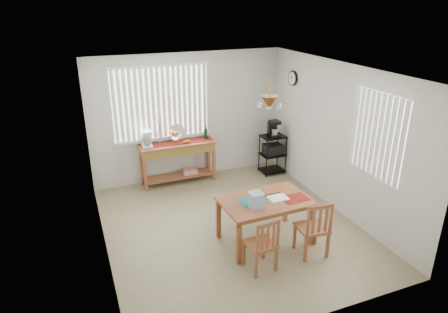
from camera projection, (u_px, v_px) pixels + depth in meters
name	position (u px, v px, depth m)	size (l,w,h in m)	color
ground	(231.00, 227.00, 6.68)	(4.00, 4.50, 0.01)	gray
room_shell	(231.00, 130.00, 6.06)	(4.20, 4.70, 2.70)	silver
sideboard	(178.00, 153.00, 8.07)	(1.52, 0.43, 0.86)	#965432
sideboard_items	(164.00, 138.00, 7.86)	(1.45, 0.36, 0.66)	maroon
wire_cart	(273.00, 151.00, 8.57)	(0.50, 0.40, 0.84)	black
cart_items	(273.00, 129.00, 8.40)	(0.20, 0.24, 0.35)	black
dining_table	(265.00, 204.00, 6.07)	(1.37, 0.90, 0.72)	#965432
table_items	(261.00, 200.00, 5.86)	(1.04, 0.47, 0.23)	#157A65
chair_left	(262.00, 245.00, 5.49)	(0.42, 0.42, 0.83)	#965432
chair_right	(313.00, 229.00, 5.80)	(0.45, 0.45, 0.90)	#965432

